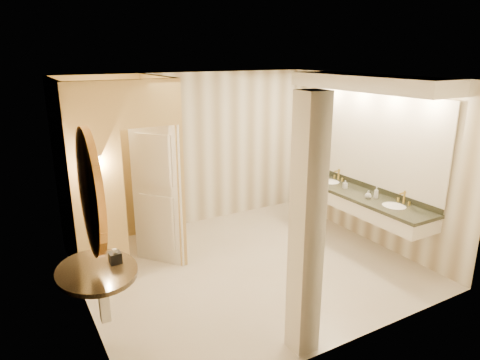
{
  "coord_description": "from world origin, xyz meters",
  "views": [
    {
      "loc": [
        -2.91,
        -4.84,
        3.02
      ],
      "look_at": [
        -0.03,
        0.2,
        1.28
      ],
      "focal_mm": 32.0,
      "sensor_mm": 36.0,
      "label": 1
    }
  ],
  "objects": [
    {
      "name": "console_shelf",
      "position": [
        -2.21,
        -0.67,
        1.35
      ],
      "size": [
        1.02,
        1.02,
        1.96
      ],
      "color": "black",
      "rests_on": "floor"
    },
    {
      "name": "toilet",
      "position": [
        -1.87,
        1.3,
        0.34
      ],
      "size": [
        0.52,
        0.74,
        0.68
      ],
      "primitive_type": "imported",
      "rotation": [
        0.0,
        0.0,
        2.91
      ],
      "color": "white",
      "rests_on": "floor"
    },
    {
      "name": "wall_front",
      "position": [
        0.0,
        -2.0,
        1.35
      ],
      "size": [
        4.5,
        0.02,
        2.7
      ],
      "primitive_type": "cube",
      "color": "white",
      "rests_on": "floor"
    },
    {
      "name": "soap_bottle_c",
      "position": [
        1.97,
        -0.5,
        0.97
      ],
      "size": [
        0.09,
        0.09,
        0.18
      ],
      "primitive_type": "imported",
      "rotation": [
        0.0,
        0.0,
        -0.28
      ],
      "color": "#C6B28C",
      "rests_on": "vanity"
    },
    {
      "name": "soap_bottle_b",
      "position": [
        1.86,
        -0.44,
        0.94
      ],
      "size": [
        0.12,
        0.12,
        0.12
      ],
      "primitive_type": "imported",
      "rotation": [
        0.0,
        0.0,
        0.26
      ],
      "color": "silver",
      "rests_on": "vanity"
    },
    {
      "name": "toilet_closet",
      "position": [
        -1.13,
        0.96,
        1.39
      ],
      "size": [
        1.5,
        1.55,
        2.7
      ],
      "color": "#DFBD74",
      "rests_on": "floor"
    },
    {
      "name": "vanity",
      "position": [
        1.98,
        -0.17,
        1.63
      ],
      "size": [
        0.75,
        2.79,
        2.09
      ],
      "color": "white",
      "rests_on": "floor"
    },
    {
      "name": "tissue_box",
      "position": [
        -2.02,
        -0.63,
        0.93
      ],
      "size": [
        0.12,
        0.12,
        0.12
      ],
      "primitive_type": "cube",
      "rotation": [
        0.0,
        0.0,
        0.02
      ],
      "color": "black",
      "rests_on": "console_shelf"
    },
    {
      "name": "wall_left",
      "position": [
        -2.25,
        0.0,
        1.35
      ],
      "size": [
        0.02,
        4.0,
        2.7
      ],
      "primitive_type": "cube",
      "color": "white",
      "rests_on": "floor"
    },
    {
      "name": "floor",
      "position": [
        0.0,
        0.0,
        0.0
      ],
      "size": [
        4.5,
        4.5,
        0.0
      ],
      "primitive_type": "plane",
      "color": "beige",
      "rests_on": "ground"
    },
    {
      "name": "wall_back",
      "position": [
        0.0,
        2.0,
        1.35
      ],
      "size": [
        4.5,
        0.02,
        2.7
      ],
      "primitive_type": "cube",
      "color": "white",
      "rests_on": "floor"
    },
    {
      "name": "ceiling",
      "position": [
        0.0,
        0.0,
        2.7
      ],
      "size": [
        4.5,
        4.5,
        0.0
      ],
      "primitive_type": "plane",
      "rotation": [
        3.14,
        0.0,
        0.0
      ],
      "color": "white",
      "rests_on": "wall_back"
    },
    {
      "name": "wall_right",
      "position": [
        2.25,
        0.0,
        1.35
      ],
      "size": [
        0.02,
        4.0,
        2.7
      ],
      "primitive_type": "cube",
      "color": "white",
      "rests_on": "floor"
    },
    {
      "name": "soap_bottle_a",
      "position": [
        1.91,
        0.11,
        0.94
      ],
      "size": [
        0.07,
        0.07,
        0.14
      ],
      "primitive_type": "imported",
      "rotation": [
        0.0,
        0.0,
        -0.23
      ],
      "color": "beige",
      "rests_on": "vanity"
    },
    {
      "name": "wall_sconce",
      "position": [
        -1.93,
        0.43,
        1.73
      ],
      "size": [
        0.14,
        0.14,
        0.42
      ],
      "color": "gold",
      "rests_on": "toilet_closet"
    },
    {
      "name": "pillar",
      "position": [
        -0.42,
        -1.8,
        1.35
      ],
      "size": [
        0.26,
        0.26,
        2.7
      ],
      "primitive_type": "cube",
      "color": "white",
      "rests_on": "floor"
    }
  ]
}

